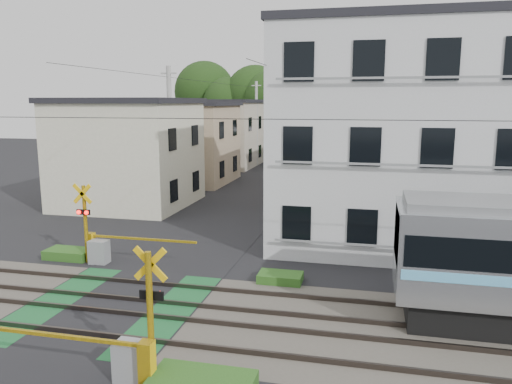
% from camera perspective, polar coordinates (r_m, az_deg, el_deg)
% --- Properties ---
extents(ground, '(120.00, 120.00, 0.00)m').
position_cam_1_polar(ground, '(16.07, -16.18, -12.42)').
color(ground, black).
extents(track_bed, '(120.00, 120.00, 0.14)m').
position_cam_1_polar(track_bed, '(16.05, -16.18, -12.30)').
color(track_bed, '#47423A').
rests_on(track_bed, ground).
extents(crossing_signal_near, '(4.74, 0.65, 3.09)m').
position_cam_1_polar(crossing_signal_near, '(11.73, -13.87, -17.35)').
color(crossing_signal_near, yellow).
rests_on(crossing_signal_near, ground).
extents(crossing_signal_far, '(4.74, 0.65, 3.09)m').
position_cam_1_polar(crossing_signal_far, '(20.07, -17.67, -5.77)').
color(crossing_signal_far, yellow).
rests_on(crossing_signal_far, ground).
extents(apartment_block, '(10.20, 8.36, 9.30)m').
position_cam_1_polar(apartment_block, '(22.41, 15.78, 6.23)').
color(apartment_block, silver).
rests_on(apartment_block, ground).
extents(houses_row, '(22.07, 31.35, 6.80)m').
position_cam_1_polar(houses_row, '(39.54, 2.56, 6.15)').
color(houses_row, beige).
rests_on(houses_row, ground).
extents(tree_hill, '(40.00, 12.56, 11.37)m').
position_cam_1_polar(tree_hill, '(62.11, 5.76, 9.61)').
color(tree_hill, '#1D3712').
rests_on(tree_hill, ground).
extents(catenary, '(60.00, 5.04, 7.00)m').
position_cam_1_polar(catenary, '(13.19, 6.44, -0.25)').
color(catenary, '#2D2D33').
rests_on(catenary, ground).
extents(utility_poles, '(7.90, 42.00, 8.00)m').
position_cam_1_polar(utility_poles, '(36.91, -0.27, 7.16)').
color(utility_poles, '#A5A5A0').
rests_on(utility_poles, ground).
extents(pedestrian, '(0.70, 0.53, 1.71)m').
position_cam_1_polar(pedestrian, '(43.83, 2.19, 3.42)').
color(pedestrian, black).
rests_on(pedestrian, ground).
extents(weed_patches, '(10.25, 8.80, 0.40)m').
position_cam_1_polar(weed_patches, '(15.18, -10.43, -12.79)').
color(weed_patches, '#2D5E1E').
rests_on(weed_patches, ground).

